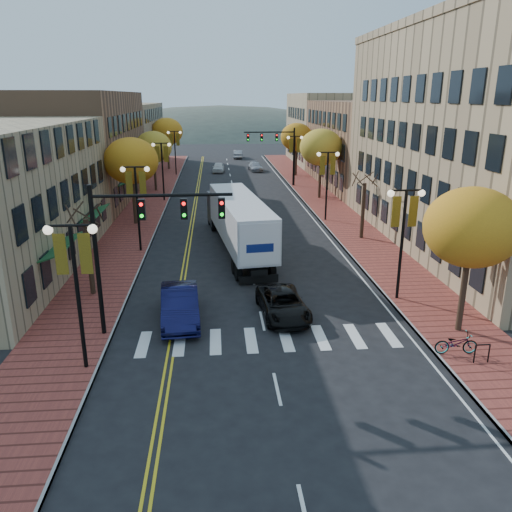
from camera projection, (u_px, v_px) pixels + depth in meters
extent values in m
plane|color=black|center=(271.00, 362.00, 20.70)|extent=(200.00, 200.00, 0.00)
cube|color=brown|center=(148.00, 204.00, 50.82)|extent=(4.00, 85.00, 0.15)
cube|color=brown|center=(322.00, 201.00, 52.23)|extent=(4.00, 85.00, 0.15)
cube|color=brown|center=(71.00, 147.00, 51.86)|extent=(12.00, 24.00, 11.00)
cube|color=#9E8966|center=(116.00, 136.00, 75.82)|extent=(12.00, 26.00, 9.50)
cube|color=#997F5B|center=(508.00, 141.00, 35.05)|extent=(15.00, 28.00, 15.00)
cube|color=brown|center=(384.00, 144.00, 60.49)|extent=(15.00, 24.00, 10.00)
cube|color=#9E8966|center=(341.00, 129.00, 81.22)|extent=(15.00, 20.00, 11.00)
cylinder|color=#382619|center=(90.00, 257.00, 26.91)|extent=(0.28, 0.28, 4.20)
cylinder|color=#382619|center=(134.00, 195.00, 41.98)|extent=(0.28, 0.28, 4.90)
ellipsoid|color=orange|center=(131.00, 161.00, 41.11)|extent=(4.48, 4.48, 3.81)
cylinder|color=#382619|center=(155.00, 170.00, 57.22)|extent=(0.28, 0.28, 4.55)
ellipsoid|color=gold|center=(153.00, 147.00, 56.41)|extent=(4.16, 4.16, 3.54)
cylinder|color=#382619|center=(168.00, 152.00, 74.23)|extent=(0.28, 0.28, 5.04)
ellipsoid|color=orange|center=(167.00, 131.00, 73.33)|extent=(4.61, 4.61, 3.92)
cylinder|color=#382619|center=(464.00, 284.00, 22.57)|extent=(0.28, 0.28, 4.55)
ellipsoid|color=orange|center=(472.00, 227.00, 21.76)|extent=(4.16, 4.16, 3.54)
cylinder|color=#382619|center=(363.00, 211.00, 37.81)|extent=(0.28, 0.28, 4.20)
cylinder|color=#382619|center=(320.00, 175.00, 52.89)|extent=(0.28, 0.28, 4.90)
ellipsoid|color=gold|center=(321.00, 147.00, 52.01)|extent=(4.48, 4.48, 3.81)
cylinder|color=#382619|center=(296.00, 158.00, 68.09)|extent=(0.28, 0.28, 4.76)
ellipsoid|color=orange|center=(297.00, 137.00, 67.25)|extent=(4.35, 4.35, 3.70)
cylinder|color=black|center=(79.00, 301.00, 19.20)|extent=(0.16, 0.16, 6.00)
cylinder|color=black|center=(70.00, 226.00, 18.29)|extent=(1.60, 0.10, 0.10)
sphere|color=#FFF2CC|center=(48.00, 230.00, 18.27)|extent=(0.36, 0.36, 0.36)
sphere|color=#FFF2CC|center=(92.00, 229.00, 18.39)|extent=(0.36, 0.36, 0.36)
cube|color=#BB9618|center=(61.00, 254.00, 18.59)|extent=(0.45, 0.03, 1.60)
cube|color=#BB9618|center=(85.00, 254.00, 18.66)|extent=(0.45, 0.03, 1.60)
cylinder|color=black|center=(138.00, 211.00, 34.39)|extent=(0.16, 0.16, 6.00)
cylinder|color=black|center=(135.00, 167.00, 33.47)|extent=(1.60, 0.10, 0.10)
sphere|color=#FFF2CC|center=(123.00, 169.00, 33.45)|extent=(0.36, 0.36, 0.36)
sphere|color=#FFF2CC|center=(147.00, 169.00, 33.58)|extent=(0.36, 0.36, 0.36)
cube|color=#BB9618|center=(129.00, 183.00, 33.77)|extent=(0.45, 0.03, 1.60)
cube|color=#BB9618|center=(143.00, 183.00, 33.84)|extent=(0.45, 0.03, 1.60)
cylinder|color=black|center=(163.00, 173.00, 51.47)|extent=(0.16, 0.16, 6.00)
cylinder|color=black|center=(161.00, 143.00, 50.55)|extent=(1.60, 0.10, 0.10)
sphere|color=#FFF2CC|center=(153.00, 145.00, 50.54)|extent=(0.36, 0.36, 0.36)
sphere|color=#FFF2CC|center=(169.00, 145.00, 50.66)|extent=(0.36, 0.36, 0.36)
cube|color=#BB9618|center=(157.00, 154.00, 50.85)|extent=(0.45, 0.03, 1.60)
cube|color=#BB9618|center=(166.00, 154.00, 50.93)|extent=(0.45, 0.03, 1.60)
cylinder|color=black|center=(175.00, 154.00, 68.55)|extent=(0.16, 0.16, 6.00)
cylinder|color=black|center=(174.00, 131.00, 67.64)|extent=(1.60, 0.10, 0.10)
sphere|color=#FFF2CC|center=(168.00, 133.00, 67.62)|extent=(0.36, 0.36, 0.36)
sphere|color=#FFF2CC|center=(180.00, 132.00, 67.75)|extent=(0.36, 0.36, 0.36)
cube|color=#BB9618|center=(171.00, 140.00, 67.94)|extent=(0.45, 0.03, 1.60)
cube|color=#BB9618|center=(178.00, 140.00, 68.01)|extent=(0.45, 0.03, 1.60)
cylinder|color=black|center=(401.00, 247.00, 26.07)|extent=(0.16, 0.16, 6.00)
cylinder|color=black|center=(407.00, 190.00, 25.16)|extent=(1.60, 0.10, 0.10)
sphere|color=#FFF2CC|center=(391.00, 193.00, 25.14)|extent=(0.36, 0.36, 0.36)
sphere|color=#FFF2CC|center=(422.00, 193.00, 25.26)|extent=(0.36, 0.36, 0.36)
cube|color=#BB9618|center=(396.00, 212.00, 25.46)|extent=(0.45, 0.03, 1.60)
cube|color=#BB9618|center=(413.00, 211.00, 25.53)|extent=(0.45, 0.03, 1.60)
cylinder|color=black|center=(327.00, 188.00, 43.15)|extent=(0.16, 0.16, 6.00)
cylinder|color=black|center=(328.00, 152.00, 42.24)|extent=(1.60, 0.10, 0.10)
sphere|color=#FFF2CC|center=(319.00, 154.00, 42.22)|extent=(0.36, 0.36, 0.36)
sphere|color=#FFF2CC|center=(337.00, 154.00, 42.35)|extent=(0.36, 0.36, 0.36)
cube|color=#BB9618|center=(323.00, 165.00, 42.54)|extent=(0.45, 0.03, 1.60)
cube|color=#BB9618|center=(333.00, 165.00, 42.61)|extent=(0.45, 0.03, 1.60)
cylinder|color=black|center=(294.00, 162.00, 60.24)|extent=(0.16, 0.16, 6.00)
cylinder|color=black|center=(295.00, 136.00, 59.32)|extent=(1.60, 0.10, 0.10)
sphere|color=#FFF2CC|center=(288.00, 138.00, 59.31)|extent=(0.36, 0.36, 0.36)
sphere|color=#FFF2CC|center=(302.00, 138.00, 59.43)|extent=(0.36, 0.36, 0.36)
cube|color=#BB9618|center=(291.00, 146.00, 59.62)|extent=(0.45, 0.03, 1.60)
cube|color=#BB9618|center=(299.00, 146.00, 59.69)|extent=(0.45, 0.03, 1.60)
cylinder|color=black|center=(97.00, 264.00, 21.90)|extent=(0.20, 0.20, 7.00)
cylinder|color=black|center=(162.00, 195.00, 21.22)|extent=(6.00, 0.14, 0.14)
cube|color=black|center=(142.00, 210.00, 21.34)|extent=(0.30, 0.25, 0.90)
sphere|color=#FF0C0C|center=(141.00, 204.00, 21.13)|extent=(0.16, 0.16, 0.16)
cube|color=black|center=(184.00, 209.00, 21.48)|extent=(0.30, 0.25, 0.90)
sphere|color=#FF0C0C|center=(184.00, 204.00, 21.27)|extent=(0.16, 0.16, 0.16)
cube|color=black|center=(222.00, 208.00, 21.60)|extent=(0.30, 0.25, 0.90)
sphere|color=#FF0C0C|center=(222.00, 203.00, 21.39)|extent=(0.16, 0.16, 0.16)
cylinder|color=black|center=(294.00, 158.00, 60.08)|extent=(0.20, 0.20, 7.00)
cylinder|color=black|center=(269.00, 132.00, 58.93)|extent=(6.00, 0.14, 0.14)
cube|color=black|center=(277.00, 137.00, 59.18)|extent=(0.30, 0.25, 0.90)
sphere|color=#FF0C0C|center=(277.00, 135.00, 58.97)|extent=(0.16, 0.16, 0.16)
cube|color=black|center=(262.00, 137.00, 59.04)|extent=(0.30, 0.25, 0.90)
sphere|color=#FF0C0C|center=(262.00, 135.00, 58.83)|extent=(0.16, 0.16, 0.16)
cube|color=black|center=(248.00, 137.00, 58.91)|extent=(0.30, 0.25, 0.90)
sphere|color=#FF0C0C|center=(248.00, 135.00, 58.70)|extent=(0.16, 0.16, 0.16)
cube|color=black|center=(240.00, 243.00, 34.59)|extent=(2.55, 12.81, 0.34)
cube|color=silver|center=(240.00, 219.00, 34.07)|extent=(4.11, 13.00, 2.75)
cube|color=black|center=(224.00, 208.00, 41.68)|extent=(2.80, 3.23, 2.46)
cylinder|color=black|center=(238.00, 273.00, 29.73)|extent=(0.46, 1.02, 0.98)
cylinder|color=black|center=(272.00, 270.00, 30.13)|extent=(0.46, 1.02, 0.98)
cylinder|color=black|center=(235.00, 266.00, 30.83)|extent=(0.46, 1.02, 0.98)
cylinder|color=black|center=(267.00, 264.00, 31.23)|extent=(0.46, 1.02, 0.98)
cylinder|color=black|center=(214.00, 225.00, 40.73)|extent=(0.46, 1.02, 0.98)
cylinder|color=black|center=(238.00, 224.00, 41.13)|extent=(0.46, 1.02, 0.98)
cylinder|color=black|center=(210.00, 219.00, 42.74)|extent=(0.46, 1.02, 0.98)
cylinder|color=black|center=(234.00, 218.00, 43.15)|extent=(0.46, 1.02, 0.98)
imported|color=black|center=(180.00, 305.00, 24.28)|extent=(2.15, 5.18, 1.67)
imported|color=black|center=(283.00, 304.00, 24.87)|extent=(2.54, 4.83, 1.30)
imported|color=silver|center=(218.00, 167.00, 72.39)|extent=(1.89, 4.15, 1.38)
imported|color=#9999A0|center=(255.00, 167.00, 73.67)|extent=(2.21, 4.51, 1.26)
imported|color=#9E9EA6|center=(238.00, 154.00, 88.77)|extent=(1.89, 4.40, 1.41)
imported|color=gray|center=(456.00, 343.00, 20.95)|extent=(1.84, 0.72, 0.95)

